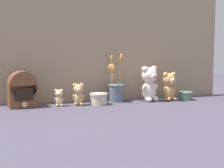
{
  "coord_description": "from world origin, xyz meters",
  "views": [
    {
      "loc": [
        -0.65,
        -2.09,
        0.38
      ],
      "look_at": [
        0.0,
        0.02,
        0.13
      ],
      "focal_mm": 55.0,
      "sensor_mm": 36.0,
      "label": 1
    }
  ],
  "objects_px": {
    "teddy_bear_medium": "(170,86)",
    "vintage_radio": "(22,90)",
    "teddy_bear_small": "(78,94)",
    "teddy_bear_tiny": "(59,97)",
    "decorative_tin_short": "(99,99)",
    "decorative_tin_tall": "(185,96)",
    "flower_vase": "(116,89)",
    "teddy_bear_large": "(150,83)"
  },
  "relations": [
    {
      "from": "teddy_bear_tiny",
      "to": "vintage_radio",
      "type": "xyz_separation_m",
      "value": [
        -0.22,
        0.03,
        0.05
      ]
    },
    {
      "from": "teddy_bear_tiny",
      "to": "decorative_tin_tall",
      "type": "distance_m",
      "value": 0.87
    },
    {
      "from": "teddy_bear_large",
      "to": "decorative_tin_tall",
      "type": "xyz_separation_m",
      "value": [
        0.26,
        -0.02,
        -0.1
      ]
    },
    {
      "from": "decorative_tin_short",
      "to": "teddy_bear_large",
      "type": "bearing_deg",
      "value": 4.81
    },
    {
      "from": "teddy_bear_medium",
      "to": "teddy_bear_large",
      "type": "bearing_deg",
      "value": 172.22
    },
    {
      "from": "teddy_bear_small",
      "to": "vintage_radio",
      "type": "height_order",
      "value": "vintage_radio"
    },
    {
      "from": "teddy_bear_small",
      "to": "teddy_bear_tiny",
      "type": "bearing_deg",
      "value": 176.97
    },
    {
      "from": "teddy_bear_tiny",
      "to": "flower_vase",
      "type": "relative_size",
      "value": 0.33
    },
    {
      "from": "teddy_bear_medium",
      "to": "teddy_bear_small",
      "type": "distance_m",
      "value": 0.63
    },
    {
      "from": "teddy_bear_large",
      "to": "teddy_bear_medium",
      "type": "xyz_separation_m",
      "value": [
        0.14,
        -0.02,
        -0.02
      ]
    },
    {
      "from": "teddy_bear_large",
      "to": "teddy_bear_tiny",
      "type": "height_order",
      "value": "teddy_bear_large"
    },
    {
      "from": "teddy_bear_large",
      "to": "teddy_bear_tiny",
      "type": "xyz_separation_m",
      "value": [
        -0.61,
        -0.01,
        -0.07
      ]
    },
    {
      "from": "flower_vase",
      "to": "teddy_bear_medium",
      "type": "bearing_deg",
      "value": -10.46
    },
    {
      "from": "vintage_radio",
      "to": "teddy_bear_tiny",
      "type": "bearing_deg",
      "value": -6.91
    },
    {
      "from": "vintage_radio",
      "to": "decorative_tin_tall",
      "type": "xyz_separation_m",
      "value": [
        1.09,
        -0.04,
        -0.08
      ]
    },
    {
      "from": "teddy_bear_small",
      "to": "teddy_bear_tiny",
      "type": "distance_m",
      "value": 0.12
    },
    {
      "from": "teddy_bear_small",
      "to": "decorative_tin_tall",
      "type": "height_order",
      "value": "teddy_bear_small"
    },
    {
      "from": "teddy_bear_medium",
      "to": "decorative_tin_short",
      "type": "distance_m",
      "value": 0.5
    },
    {
      "from": "teddy_bear_medium",
      "to": "vintage_radio",
      "type": "height_order",
      "value": "vintage_radio"
    },
    {
      "from": "teddy_bear_large",
      "to": "decorative_tin_short",
      "type": "bearing_deg",
      "value": -175.19
    },
    {
      "from": "teddy_bear_medium",
      "to": "teddy_bear_small",
      "type": "height_order",
      "value": "teddy_bear_medium"
    },
    {
      "from": "teddy_bear_tiny",
      "to": "decorative_tin_tall",
      "type": "bearing_deg",
      "value": -0.81
    },
    {
      "from": "teddy_bear_medium",
      "to": "decorative_tin_short",
      "type": "bearing_deg",
      "value": -178.69
    },
    {
      "from": "teddy_bear_large",
      "to": "flower_vase",
      "type": "relative_size",
      "value": 0.73
    },
    {
      "from": "teddy_bear_large",
      "to": "vintage_radio",
      "type": "distance_m",
      "value": 0.83
    },
    {
      "from": "teddy_bear_small",
      "to": "teddy_bear_tiny",
      "type": "relative_size",
      "value": 1.31
    },
    {
      "from": "teddy_bear_large",
      "to": "teddy_bear_small",
      "type": "distance_m",
      "value": 0.49
    },
    {
      "from": "teddy_bear_medium",
      "to": "teddy_bear_small",
      "type": "relative_size",
      "value": 1.39
    },
    {
      "from": "teddy_bear_tiny",
      "to": "flower_vase",
      "type": "distance_m",
      "value": 0.4
    },
    {
      "from": "teddy_bear_large",
      "to": "flower_vase",
      "type": "height_order",
      "value": "flower_vase"
    },
    {
      "from": "teddy_bear_medium",
      "to": "teddy_bear_tiny",
      "type": "distance_m",
      "value": 0.75
    },
    {
      "from": "teddy_bear_large",
      "to": "decorative_tin_tall",
      "type": "distance_m",
      "value": 0.28
    },
    {
      "from": "teddy_bear_tiny",
      "to": "teddy_bear_small",
      "type": "bearing_deg",
      "value": -3.03
    },
    {
      "from": "teddy_bear_medium",
      "to": "teddy_bear_tiny",
      "type": "bearing_deg",
      "value": 179.31
    },
    {
      "from": "teddy_bear_small",
      "to": "decorative_tin_short",
      "type": "bearing_deg",
      "value": -6.2
    },
    {
      "from": "teddy_bear_large",
      "to": "teddy_bear_small",
      "type": "height_order",
      "value": "teddy_bear_large"
    },
    {
      "from": "teddy_bear_medium",
      "to": "decorative_tin_tall",
      "type": "relative_size",
      "value": 1.95
    },
    {
      "from": "flower_vase",
      "to": "teddy_bear_tiny",
      "type": "bearing_deg",
      "value": -171.65
    },
    {
      "from": "decorative_tin_tall",
      "to": "teddy_bear_small",
      "type": "bearing_deg",
      "value": 179.55
    },
    {
      "from": "teddy_bear_medium",
      "to": "decorative_tin_tall",
      "type": "bearing_deg",
      "value": -1.56
    },
    {
      "from": "decorative_tin_tall",
      "to": "decorative_tin_short",
      "type": "relative_size",
      "value": 0.88
    },
    {
      "from": "decorative_tin_short",
      "to": "flower_vase",
      "type": "bearing_deg",
      "value": 29.07
    }
  ]
}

